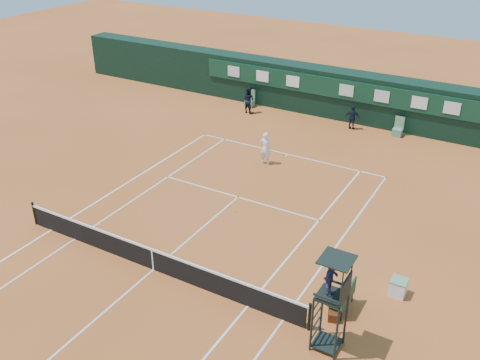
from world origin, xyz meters
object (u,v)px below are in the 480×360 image
at_px(player, 266,148).
at_px(player_bench, 345,296).
at_px(umpire_chair, 332,285).
at_px(cooler, 398,287).
at_px(tennis_net, 153,259).

bearing_deg(player, player_bench, 133.37).
height_order(umpire_chair, player_bench, umpire_chair).
relative_size(cooler, player, 0.36).
height_order(tennis_net, player_bench, same).
bearing_deg(umpire_chair, tennis_net, 176.90).
bearing_deg(player, tennis_net, 95.54).
bearing_deg(umpire_chair, player, 125.99).
bearing_deg(player, umpire_chair, 128.39).
bearing_deg(tennis_net, cooler, 20.83).
distance_m(player_bench, cooler, 2.22).
bearing_deg(cooler, player, 141.91).
distance_m(umpire_chair, player_bench, 2.65).
height_order(cooler, player, player).
relative_size(umpire_chair, cooler, 5.30).
distance_m(cooler, player, 11.45).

